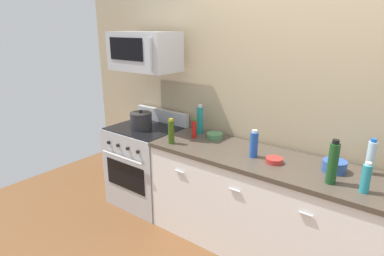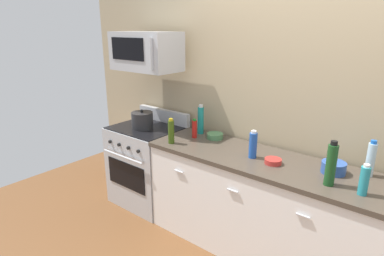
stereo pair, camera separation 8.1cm
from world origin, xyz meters
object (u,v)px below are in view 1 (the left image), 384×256
bottle_sparkling_teal (200,120)px  bottle_dish_soap (366,178)px  bottle_soda_blue (254,144)px  bowl_green_glaze (215,136)px  bottle_water_clear (371,157)px  range_oven (147,165)px  bowl_red_small (274,160)px  microwave (144,51)px  bottle_olive_oil (171,132)px  bottle_hot_sauce_red (194,129)px  bowl_blue_mixing (334,166)px  stockpot (141,121)px  bottle_wine_green (333,163)px

bottle_sparkling_teal → bottle_dish_soap: bearing=-12.1°
bottle_soda_blue → bowl_green_glaze: size_ratio=1.48×
bottle_soda_blue → bottle_dish_soap: (0.89, -0.11, -0.01)m
bottle_water_clear → bottle_sparkling_teal: size_ratio=0.91×
range_oven → bowl_red_small: bearing=-1.5°
bottle_sparkling_teal → bowl_red_small: (0.94, -0.25, -0.13)m
microwave → bottle_olive_oil: microwave is taller
microwave → range_oven: bearing=-90.3°
bottle_hot_sauce_red → bottle_olive_oil: bearing=-105.8°
range_oven → bottle_olive_oil: bearing=-19.6°
microwave → bowl_blue_mixing: microwave is taller
microwave → bottle_olive_oil: bearing=-23.6°
range_oven → stockpot: (0.00, -0.05, 0.54)m
range_oven → bottle_hot_sauce_red: (0.64, 0.06, 0.54)m
bottle_sparkling_teal → bottle_wine_green: bottle_wine_green is taller
bottle_sparkling_teal → bottle_olive_oil: 0.42m
bottle_dish_soap → bottle_sparkling_teal: bottle_sparkling_teal is taller
bowl_red_small → stockpot: stockpot is taller
bottle_hot_sauce_red → bottle_dish_soap: 1.61m
range_oven → stockpot: stockpot is taller
range_oven → bowl_green_glaze: bearing=12.0°
bottle_wine_green → bottle_olive_oil: (-1.46, -0.07, -0.04)m
stockpot → bottle_soda_blue: bearing=1.0°
bowl_blue_mixing → bowl_red_small: bowl_blue_mixing is taller
bottle_wine_green → bowl_red_small: bearing=168.6°
bowl_red_small → bowl_green_glaze: bowl_green_glaze is taller
bottle_dish_soap → stockpot: 2.24m
stockpot → bowl_red_small: bearing=0.5°
bottle_wine_green → bottle_olive_oil: bearing=-177.4°
range_oven → bottle_soda_blue: bearing=-1.2°
bottle_soda_blue → bowl_red_small: bearing=-3.1°
bottle_olive_oil → bowl_blue_mixing: bearing=11.6°
bottle_soda_blue → bowl_green_glaze: bottle_soda_blue is taller
bottle_hot_sauce_red → bowl_blue_mixing: (1.35, 0.03, -0.05)m
bowl_green_glaze → stockpot: (-0.82, -0.23, 0.06)m
range_oven → bowl_red_small: (1.55, -0.04, 0.47)m
bottle_hot_sauce_red → bottle_olive_oil: bottle_olive_oil is taller
bottle_olive_oil → stockpot: bottle_olive_oil is taller
microwave → bowl_green_glaze: bearing=9.0°
bottle_wine_green → range_oven: bearing=176.2°
bowl_red_small → bottle_sparkling_teal: bearing=165.1°
bottle_water_clear → bottle_soda_blue: bearing=-164.6°
range_oven → bottle_soda_blue: 1.47m
bottle_hot_sauce_red → bottle_dish_soap: (1.60, -0.20, 0.01)m
range_oven → bottle_hot_sauce_red: 0.84m
bottle_dish_soap → bowl_green_glaze: 1.46m
bowl_green_glaze → stockpot: stockpot is taller
bowl_blue_mixing → bowl_green_glaze: bearing=175.9°
bottle_hot_sauce_red → bowl_green_glaze: (0.18, 0.11, -0.06)m
bowl_blue_mixing → range_oven: bearing=-177.4°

